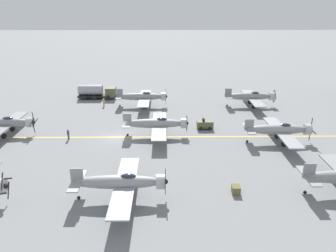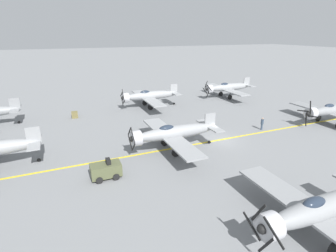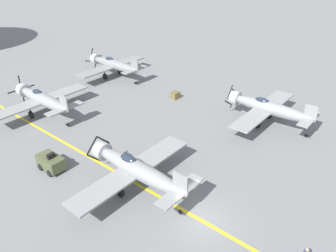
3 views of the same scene
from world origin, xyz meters
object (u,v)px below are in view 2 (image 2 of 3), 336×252
airplane_mid_center (173,133)px  airplane_mid_right (149,96)px  ground_crew_inspecting (262,123)px  airplane_near_right (227,87)px  supply_crate_by_tanker (75,115)px  tow_tractor (106,170)px  airplane_near_center (332,110)px  airplane_mid_left (321,209)px

airplane_mid_center → airplane_mid_right: bearing=2.2°
airplane_mid_right → ground_crew_inspecting: size_ratio=7.31×
airplane_near_right → supply_crate_by_tanker: 28.39m
airplane_near_right → tow_tractor: airplane_near_right is taller
airplane_near_center → ground_crew_inspecting: size_ratio=7.31×
airplane_mid_center → supply_crate_by_tanker: (16.26, 8.82, -1.57)m
airplane_mid_center → airplane_near_right: bearing=-34.3°
airplane_mid_center → airplane_near_center: airplane_near_center is taller
airplane_mid_right → airplane_mid_center: bearing=156.9°
tow_tractor → ground_crew_inspecting: tow_tractor is taller
tow_tractor → airplane_near_right: bearing=-52.6°
tow_tractor → supply_crate_by_tanker: tow_tractor is taller
airplane_mid_right → airplane_near_right: same height
airplane_mid_left → ground_crew_inspecting: airplane_mid_left is taller
airplane_near_center → ground_crew_inspecting: airplane_near_center is taller
airplane_near_center → airplane_mid_right: bearing=31.1°
airplane_near_center → supply_crate_by_tanker: size_ratio=11.29×
airplane_mid_center → airplane_near_center: 23.57m
airplane_mid_right → airplane_near_center: bearing=-143.7°
airplane_near_center → tow_tractor: (-2.22, 31.26, -1.22)m
ground_crew_inspecting → airplane_mid_center: bearing=95.3°
airplane_mid_right → airplane_near_center: airplane_near_center is taller
tow_tractor → ground_crew_inspecting: (4.16, -20.99, 0.10)m
airplane_mid_center → supply_crate_by_tanker: bearing=41.6°
airplane_near_right → supply_crate_by_tanker: (-1.63, 28.30, -1.57)m
airplane_mid_left → airplane_mid_center: bearing=14.2°
airplane_near_center → supply_crate_by_tanker: (16.96, 32.38, -1.57)m
tow_tractor → airplane_near_center: bearing=-85.9°
airplane_mid_left → supply_crate_by_tanker: size_ratio=11.29×
airplane_mid_right → supply_crate_by_tanker: (-0.97, 12.16, -1.57)m
airplane_near_right → airplane_mid_center: bearing=145.2°
airplane_mid_left → supply_crate_by_tanker: 33.53m
ground_crew_inspecting → supply_crate_by_tanker: (15.03, 22.11, -0.45)m
airplane_mid_left → airplane_near_center: bearing=-52.4°
ground_crew_inspecting → supply_crate_by_tanker: 26.74m
airplane_mid_left → supply_crate_by_tanker: airplane_mid_left is taller
airplane_mid_right → airplane_near_center: (-17.93, -20.22, 0.00)m
airplane_mid_right → ground_crew_inspecting: (-16.00, -9.95, -1.12)m
ground_crew_inspecting → supply_crate_by_tanker: ground_crew_inspecting is taller
airplane_mid_left → ground_crew_inspecting: (16.28, -10.21, -1.12)m
tow_tractor → supply_crate_by_tanker: (19.19, 1.11, -0.35)m
airplane_mid_right → airplane_mid_left: same height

